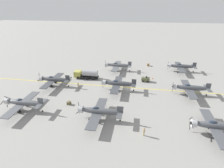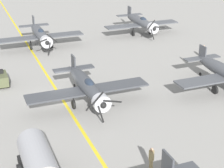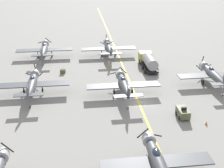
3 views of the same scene
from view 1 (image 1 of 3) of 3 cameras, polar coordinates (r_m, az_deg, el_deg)
ground_plane at (r=52.63m, az=5.27°, el=-1.13°), size 400.00×400.00×0.00m
taxiway_stripe at (r=52.63m, az=5.27°, el=-1.12°), size 0.30×160.00×0.01m
airplane_near_left at (r=39.18m, az=30.89°, el=-11.56°), size 12.00×9.98×3.65m
airplane_far_center at (r=55.76m, az=-18.50°, el=1.44°), size 12.00×9.98×3.80m
airplane_mid_left at (r=37.88m, az=-4.21°, el=-8.82°), size 12.00×9.98×3.79m
airplane_mid_center at (r=50.20m, az=2.01°, el=0.17°), size 12.00×9.98×3.65m
airplane_near_center at (r=52.24m, az=24.13°, el=-1.11°), size 12.00×9.98×3.65m
airplane_far_left at (r=45.72m, az=-27.04°, el=-5.42°), size 12.00×9.98×3.65m
airplane_mid_right at (r=65.31m, az=1.82°, el=6.14°), size 12.00×9.98×3.77m
airplane_near_right at (r=69.00m, az=21.62°, el=5.41°), size 12.00×9.98×3.65m
fuel_tanker at (r=58.92m, az=-8.42°, el=3.23°), size 2.68×8.00×2.98m
tow_tractor at (r=57.11m, az=10.89°, el=1.54°), size 1.57×2.60×1.79m
ground_crew_walking at (r=34.71m, az=10.38°, el=-14.96°), size 0.39×0.39×1.80m
ground_crew_inspecting at (r=52.44m, az=-11.00°, el=-0.38°), size 0.40×0.40×1.85m
supply_crate_by_tanker at (r=72.15m, az=11.77°, el=6.15°), size 1.11×0.94×0.89m
supply_crate_mid_lane at (r=45.05m, az=-13.88°, el=-6.05°), size 1.04×0.92×0.76m
traffic_cone at (r=59.84m, az=13.03°, el=1.91°), size 0.36×0.36×0.55m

